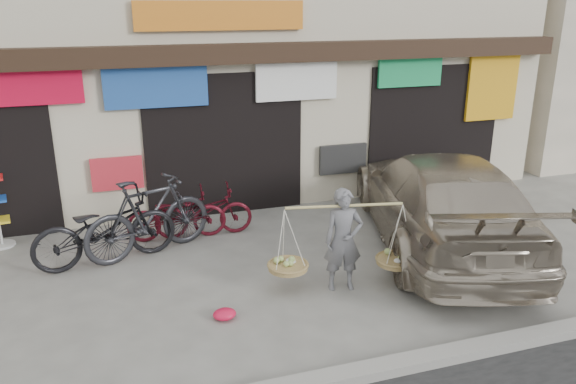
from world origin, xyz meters
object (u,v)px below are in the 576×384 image
object	(u,v)px
bike_3	(177,215)
bike_1	(148,216)
bike_0	(105,228)
bike_2	(204,212)
suv	(440,199)
street_vendor	(343,244)

from	to	relation	value
bike_3	bike_1	bearing A→B (deg)	138.09
bike_0	bike_1	distance (m)	0.69
bike_1	bike_3	distance (m)	0.73
bike_2	bike_3	distance (m)	0.47
bike_0	bike_2	distance (m)	1.76
bike_2	suv	world-z (taller)	suv
bike_0	street_vendor	bearing A→B (deg)	-132.47
bike_1	bike_2	distance (m)	1.10
bike_0	bike_1	world-z (taller)	bike_1
street_vendor	bike_0	bearing A→B (deg)	160.23
bike_0	bike_2	xyz separation A→B (m)	(1.65, 0.61, -0.14)
street_vendor	suv	world-z (taller)	suv
street_vendor	bike_3	bearing A→B (deg)	139.80
bike_1	bike_2	size ratio (longest dim) A/B	1.28
street_vendor	suv	size ratio (longest dim) A/B	0.36
bike_0	suv	world-z (taller)	suv
street_vendor	bike_2	size ratio (longest dim) A/B	1.24
street_vendor	bike_0	size ratio (longest dim) A/B	0.95
bike_1	bike_2	world-z (taller)	bike_1
street_vendor	bike_3	size ratio (longest dim) A/B	1.24
bike_0	suv	xyz separation A→B (m)	(5.39, -0.91, 0.20)
bike_0	bike_1	xyz separation A→B (m)	(0.68, 0.12, 0.07)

